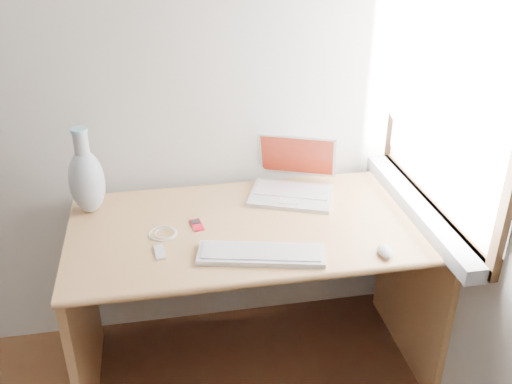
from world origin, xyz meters
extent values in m
cube|color=white|center=(1.75, 1.30, 1.32)|extent=(0.01, 0.90, 1.00)
cube|color=#959597|center=(1.69, 1.30, 0.79)|extent=(0.10, 0.96, 0.06)
cube|color=white|center=(1.67, 1.30, 1.35)|extent=(0.02, 0.84, 0.92)
cube|color=tan|center=(1.03, 1.34, 0.75)|extent=(1.45, 0.72, 0.03)
cube|color=tan|center=(0.32, 1.34, 0.37)|extent=(0.03, 0.68, 0.73)
cube|color=tan|center=(1.74, 1.34, 0.37)|extent=(0.03, 0.68, 0.73)
cube|color=tan|center=(1.03, 1.69, 0.49)|extent=(1.38, 0.03, 0.49)
cube|color=silver|center=(1.22, 1.52, 0.77)|extent=(0.41, 0.35, 0.02)
cube|color=silver|center=(1.22, 1.52, 0.78)|extent=(0.34, 0.24, 0.00)
cube|color=silver|center=(1.22, 1.64, 0.89)|extent=(0.35, 0.21, 0.22)
cube|color=maroon|center=(1.22, 1.64, 0.89)|extent=(0.32, 0.18, 0.19)
cube|color=white|center=(1.01, 1.11, 0.77)|extent=(0.47, 0.23, 0.02)
cube|color=silver|center=(1.01, 1.11, 0.79)|extent=(0.43, 0.20, 0.00)
ellipsoid|color=silver|center=(1.45, 1.04, 0.78)|extent=(0.06, 0.09, 0.03)
cube|color=#A20B1E|center=(0.80, 1.36, 0.77)|extent=(0.05, 0.09, 0.01)
cube|color=black|center=(0.80, 1.36, 0.77)|extent=(0.04, 0.04, 0.00)
torus|color=white|center=(0.67, 1.32, 0.77)|extent=(0.12, 0.12, 0.01)
cube|color=white|center=(0.65, 1.20, 0.77)|extent=(0.04, 0.09, 0.01)
ellipsoid|color=#B2BDCD|center=(0.39, 1.55, 0.90)|extent=(0.14, 0.14, 0.27)
cylinder|color=#B2BDCD|center=(0.39, 1.55, 1.06)|extent=(0.06, 0.06, 0.11)
cylinder|color=#97DDF2|center=(0.39, 1.55, 1.12)|extent=(0.06, 0.06, 0.01)
camera|label=1|loc=(0.69, -0.55, 1.92)|focal=40.00mm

